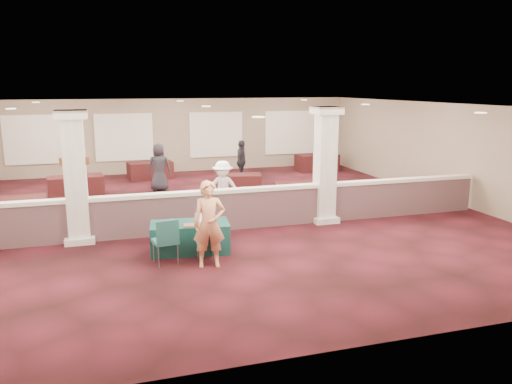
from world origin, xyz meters
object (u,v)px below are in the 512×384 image
object	(u,v)px
conf_chair_main	(206,240)
woman	(209,224)
far_table_back_center	(150,171)
far_table_front_left	(13,211)
far_table_front_center	(239,183)
attendee_c	(241,161)
far_table_back_left	(76,187)
near_table	(190,237)
far_table_front_right	(304,195)
conf_chair_side	(166,238)
attendee_b	(223,188)
attendee_d	(159,167)
far_table_back_right	(317,163)

from	to	relation	value
conf_chair_main	woman	bearing A→B (deg)	-82.40
far_table_back_center	far_table_front_left	bearing A→B (deg)	-126.96
far_table_front_left	far_table_front_center	xyz separation A→B (m)	(7.05, 2.15, -0.03)
far_table_back_center	attendee_c	bearing A→B (deg)	-26.84
conf_chair_main	far_table_back_left	xyz separation A→B (m)	(-3.03, 7.61, -0.12)
near_table	attendee_c	bearing A→B (deg)	73.79
conf_chair_main	woman	distance (m)	0.52
far_table_back_left	attendee_c	distance (m)	6.22
far_table_front_right	far_table_front_center	bearing A→B (deg)	118.05
conf_chair_side	far_table_front_center	size ratio (longest dim) A/B	0.63
far_table_back_left	far_table_back_center	distance (m)	3.82
conf_chair_main	attendee_c	bearing A→B (deg)	74.45
far_table_front_right	attendee_b	distance (m)	2.75
conf_chair_side	attendee_b	xyz separation A→B (m)	(2.10, 3.71, 0.21)
near_table	attendee_c	distance (m)	8.48
conf_chair_side	attendee_d	size ratio (longest dim) A/B	0.58
far_table_back_left	attendee_c	bearing A→B (deg)	8.77
woman	far_table_front_center	bearing A→B (deg)	77.75
far_table_back_center	far_table_front_right	bearing A→B (deg)	-55.62
conf_chair_main	attendee_b	xyz separation A→B (m)	(1.25, 3.77, 0.33)
far_table_front_right	conf_chair_main	bearing A→B (deg)	-134.17
far_table_front_right	far_table_back_center	bearing A→B (deg)	124.38
far_table_front_center	attendee_b	size ratio (longest dim) A/B	0.98
attendee_b	far_table_back_left	bearing A→B (deg)	155.92
far_table_front_center	attendee_d	world-z (taller)	attendee_d
conf_chair_main	attendee_d	bearing A→B (deg)	95.58
woman	far_table_back_right	distance (m)	12.59
far_table_back_right	woman	bearing A→B (deg)	-123.93
conf_chair_side	attendee_c	distance (m)	9.37
far_table_front_left	far_table_back_center	xyz separation A→B (m)	(4.25, 5.65, 0.00)
near_table	far_table_back_left	xyz separation A→B (m)	(-2.79, 6.84, 0.02)
conf_chair_main	far_table_back_center	bearing A→B (deg)	96.01
far_table_back_left	far_table_back_center	size ratio (longest dim) A/B	1.03
far_table_front_left	far_table_front_center	size ratio (longest dim) A/B	1.10
attendee_d	far_table_front_center	bearing A→B (deg)	175.07
far_table_back_center	conf_chair_side	bearing A→B (deg)	-93.13
far_table_front_center	far_table_back_left	bearing A→B (deg)	171.40
far_table_front_right	far_table_back_right	distance (m)	6.82
conf_chair_main	far_table_front_left	size ratio (longest dim) A/B	0.47
far_table_front_right	attendee_c	world-z (taller)	attendee_c
conf_chair_side	woman	distance (m)	0.99
far_table_back_left	woman	bearing A→B (deg)	-68.93
conf_chair_side	far_table_back_left	bearing A→B (deg)	96.56
near_table	far_table_back_left	size ratio (longest dim) A/B	0.98
attendee_c	far_table_front_right	bearing A→B (deg)	-141.18
conf_chair_main	far_table_back_right	world-z (taller)	conf_chair_main
conf_chair_main	woman	xyz separation A→B (m)	(0.02, -0.29, 0.44)
far_table_front_right	far_table_back_center	size ratio (longest dim) A/B	1.04
attendee_b	attendee_c	bearing A→B (deg)	86.66
conf_chair_side	attendee_b	size ratio (longest dim) A/B	0.62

